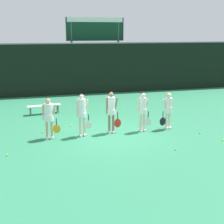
# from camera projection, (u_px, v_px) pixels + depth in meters

# --- Properties ---
(ground_plane) EXTENTS (140.00, 140.00, 0.00)m
(ground_plane) POSITION_uv_depth(u_px,v_px,m) (110.00, 133.00, 13.25)
(ground_plane) COLOR #2D7F56
(fence_windscreen) EXTENTS (60.00, 0.08, 3.48)m
(fence_windscreen) POSITION_uv_depth(u_px,v_px,m) (78.00, 69.00, 21.00)
(fence_windscreen) COLOR black
(fence_windscreen) RESTS_ON ground_plane
(scoreboard) EXTENTS (4.14, 0.15, 5.15)m
(scoreboard) POSITION_uv_depth(u_px,v_px,m) (95.00, 34.00, 22.08)
(scoreboard) COLOR #515156
(scoreboard) RESTS_ON ground_plane
(bench_courtside) EXTENTS (1.76, 0.60, 0.46)m
(bench_courtside) POSITION_uv_depth(u_px,v_px,m) (44.00, 106.00, 16.26)
(bench_courtside) COLOR silver
(bench_courtside) RESTS_ON ground_plane
(player_0) EXTENTS (0.67, 0.40, 1.67)m
(player_0) POSITION_uv_depth(u_px,v_px,m) (49.00, 115.00, 12.34)
(player_0) COLOR tan
(player_0) RESTS_ON ground_plane
(player_1) EXTENTS (0.65, 0.37, 1.78)m
(player_1) POSITION_uv_depth(u_px,v_px,m) (82.00, 111.00, 12.62)
(player_1) COLOR beige
(player_1) RESTS_ON ground_plane
(player_2) EXTENTS (0.65, 0.36, 1.77)m
(player_2) POSITION_uv_depth(u_px,v_px,m) (111.00, 109.00, 13.04)
(player_2) COLOR #8C664C
(player_2) RESTS_ON ground_plane
(player_3) EXTENTS (0.62, 0.33, 1.72)m
(player_3) POSITION_uv_depth(u_px,v_px,m) (143.00, 108.00, 13.26)
(player_3) COLOR beige
(player_3) RESTS_ON ground_plane
(player_4) EXTENTS (0.62, 0.34, 1.63)m
(player_4) POSITION_uv_depth(u_px,v_px,m) (168.00, 108.00, 13.61)
(player_4) COLOR beige
(player_4) RESTS_ON ground_plane
(tennis_ball_0) EXTENTS (0.07, 0.07, 0.07)m
(tennis_ball_0) POSITION_uv_depth(u_px,v_px,m) (43.00, 132.00, 13.24)
(tennis_ball_0) COLOR #CCE033
(tennis_ball_0) RESTS_ON ground_plane
(tennis_ball_1) EXTENTS (0.07, 0.07, 0.07)m
(tennis_ball_1) POSITION_uv_depth(u_px,v_px,m) (176.00, 149.00, 11.34)
(tennis_ball_1) COLOR #CCE033
(tennis_ball_1) RESTS_ON ground_plane
(tennis_ball_2) EXTENTS (0.07, 0.07, 0.07)m
(tennis_ball_2) POSITION_uv_depth(u_px,v_px,m) (223.00, 140.00, 12.31)
(tennis_ball_2) COLOR #CCE033
(tennis_ball_2) RESTS_ON ground_plane
(tennis_ball_3) EXTENTS (0.07, 0.07, 0.07)m
(tennis_ball_3) POSITION_uv_depth(u_px,v_px,m) (7.00, 155.00, 10.80)
(tennis_ball_3) COLOR #CCE033
(tennis_ball_3) RESTS_ON ground_plane
(tennis_ball_4) EXTENTS (0.07, 0.07, 0.07)m
(tennis_ball_4) POSITION_uv_depth(u_px,v_px,m) (71.00, 125.00, 14.20)
(tennis_ball_4) COLOR #CCE033
(tennis_ball_4) RESTS_ON ground_plane
(tennis_ball_5) EXTENTS (0.07, 0.07, 0.07)m
(tennis_ball_5) POSITION_uv_depth(u_px,v_px,m) (200.00, 133.00, 13.17)
(tennis_ball_5) COLOR #CCE033
(tennis_ball_5) RESTS_ON ground_plane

